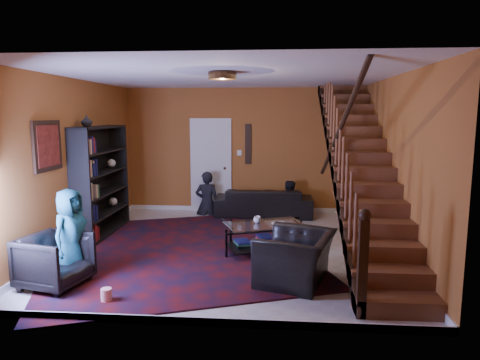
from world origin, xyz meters
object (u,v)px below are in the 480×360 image
Objects in this scene: bookshelf at (102,183)px; armchair_left at (55,261)px; sofa at (264,202)px; coffee_table at (265,236)px; armchair_right at (296,258)px.

bookshelf reaches higher than armchair_left.
sofa is 2.55m from coffee_table.
bookshelf reaches higher than sofa.
sofa is at bearing -18.18° from armchair_left.
armchair_left is 0.54× the size of coffee_table.
armchair_right reaches higher than coffee_table.
armchair_right is (3.09, 0.39, -0.01)m from armchair_left.
armchair_left reaches higher than coffee_table.
bookshelf is at bearing 164.23° from coffee_table.
armchair_right is 0.73× the size of coffee_table.
armchair_left reaches higher than armchair_right.
bookshelf is 1.41× the size of coffee_table.
bookshelf is at bearing -102.93° from armchair_right.
sofa reaches higher than coffee_table.
coffee_table is (3.01, -0.85, -0.69)m from bookshelf.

